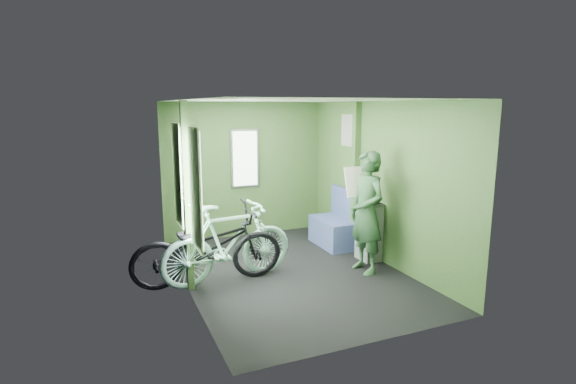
# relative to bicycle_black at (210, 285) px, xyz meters

# --- Properties ---
(room) EXTENTS (4.00, 4.02, 2.31)m
(room) POSITION_rel_bicycle_black_xyz_m (1.08, 0.02, 1.44)
(room) COLOR black
(room) RESTS_ON ground
(bicycle_black) EXTENTS (1.94, 0.88, 1.09)m
(bicycle_black) POSITION_rel_bicycle_black_xyz_m (0.00, 0.00, 0.00)
(bicycle_black) COLOR black
(bicycle_black) RESTS_ON ground
(bicycle_mint) EXTENTS (1.83, 0.82, 1.11)m
(bicycle_mint) POSITION_rel_bicycle_black_xyz_m (0.26, -0.02, 0.00)
(bicycle_mint) COLOR #9EE4C9
(bicycle_mint) RESTS_ON ground
(passenger) EXTENTS (0.43, 0.69, 1.65)m
(passenger) POSITION_rel_bicycle_black_xyz_m (2.07, -0.37, 0.83)
(passenger) COLOR #28492B
(passenger) RESTS_ON ground
(waste_box) EXTENTS (0.25, 0.36, 0.86)m
(waste_box) POSITION_rel_bicycle_black_xyz_m (2.38, 0.02, 0.43)
(waste_box) COLOR slate
(waste_box) RESTS_ON ground
(bench_seat) EXTENTS (0.49, 0.88, 0.93)m
(bench_seat) POSITION_rel_bicycle_black_xyz_m (2.27, 0.82, 0.27)
(bench_seat) COLOR navy
(bench_seat) RESTS_ON ground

